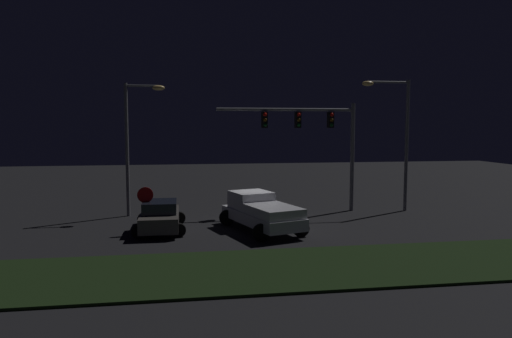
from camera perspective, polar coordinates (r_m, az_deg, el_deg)
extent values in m
plane|color=black|center=(25.17, -0.14, -6.60)|extent=(80.00, 80.00, 0.00)
cube|color=black|center=(17.48, 4.06, -11.77)|extent=(23.20, 5.13, 0.10)
cube|color=silver|center=(23.45, 0.70, -5.80)|extent=(3.54, 5.75, 0.55)
cube|color=silver|center=(24.37, -0.59, -3.71)|extent=(2.33, 2.37, 0.85)
cube|color=black|center=(24.35, -0.59, -3.41)|extent=(2.14, 1.98, 0.51)
cube|color=silver|center=(22.42, 1.98, -5.01)|extent=(2.75, 3.46, 0.45)
cylinder|color=black|center=(24.79, -3.51, -5.85)|extent=(0.80, 0.22, 0.80)
cylinder|color=black|center=(25.66, 0.74, -5.47)|extent=(0.80, 0.22, 0.80)
cylinder|color=black|center=(21.35, 0.65, -7.65)|extent=(0.80, 0.22, 0.80)
cylinder|color=black|center=(22.35, 5.38, -7.09)|extent=(0.80, 0.22, 0.80)
cube|color=#514C47|center=(23.96, -11.41, -5.82)|extent=(1.82, 4.41, 0.70)
cube|color=black|center=(23.60, -11.46, -4.45)|extent=(1.61, 2.01, 0.55)
cylinder|color=black|center=(25.54, -13.32, -5.84)|extent=(0.64, 0.22, 0.64)
cylinder|color=black|center=(25.46, -9.17, -5.80)|extent=(0.64, 0.22, 0.64)
cylinder|color=black|center=(22.62, -13.91, -7.28)|extent=(0.64, 0.22, 0.64)
cylinder|color=black|center=(22.53, -9.21, -7.24)|extent=(0.64, 0.22, 0.64)
cylinder|color=slate|center=(29.32, 11.46, 1.38)|extent=(0.24, 0.24, 6.50)
cylinder|color=slate|center=(28.10, 3.65, 7.13)|extent=(8.20, 0.18, 0.18)
cube|color=black|center=(28.80, 8.92, 5.83)|extent=(0.32, 0.44, 0.95)
sphere|color=red|center=(28.59, 9.07, 6.44)|extent=(0.22, 0.22, 0.22)
sphere|color=#59380A|center=(28.59, 9.06, 5.84)|extent=(0.22, 0.22, 0.22)
sphere|color=#0C4719|center=(28.58, 9.05, 5.23)|extent=(0.22, 0.22, 0.22)
cube|color=black|center=(28.25, 5.04, 5.89)|extent=(0.32, 0.44, 0.95)
sphere|color=red|center=(28.04, 5.16, 6.51)|extent=(0.22, 0.22, 0.22)
sphere|color=#59380A|center=(28.03, 5.15, 5.89)|extent=(0.22, 0.22, 0.22)
sphere|color=#0C4719|center=(28.03, 5.15, 5.28)|extent=(0.22, 0.22, 0.22)
cube|color=black|center=(27.83, 1.02, 5.92)|extent=(0.32, 0.44, 0.95)
sphere|color=red|center=(27.61, 1.10, 6.55)|extent=(0.22, 0.22, 0.22)
sphere|color=#59380A|center=(27.61, 1.10, 5.92)|extent=(0.22, 0.22, 0.22)
sphere|color=#0C4719|center=(27.61, 1.10, 5.30)|extent=(0.22, 0.22, 0.22)
cylinder|color=slate|center=(27.91, -15.20, 2.19)|extent=(0.20, 0.20, 7.54)
cylinder|color=slate|center=(27.89, -13.50, 9.67)|extent=(1.81, 0.12, 0.12)
ellipsoid|color=#F9CC72|center=(27.83, -11.61, 9.51)|extent=(0.70, 0.44, 0.30)
cylinder|color=slate|center=(30.03, 17.60, 2.64)|extent=(0.20, 0.20, 7.87)
cylinder|color=slate|center=(29.57, 15.57, 10.00)|extent=(2.53, 0.12, 0.12)
ellipsoid|color=#F9CC72|center=(29.06, 13.26, 9.95)|extent=(0.70, 0.44, 0.30)
cylinder|color=slate|center=(23.52, -13.09, -4.85)|extent=(0.07, 0.07, 2.20)
cylinder|color=#B20C0F|center=(23.37, -13.14, -3.05)|extent=(0.76, 0.03, 0.76)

